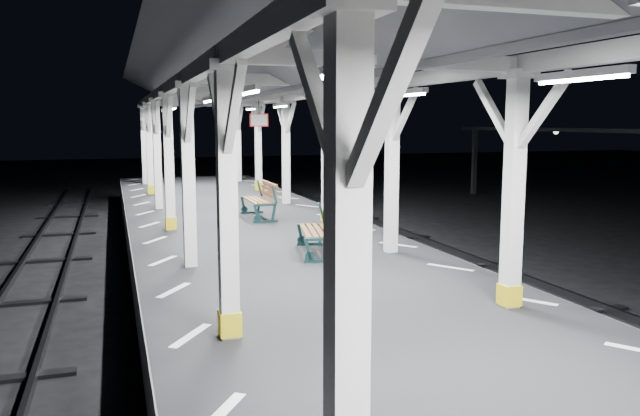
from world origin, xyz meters
TOP-DOWN VIEW (x-y plane):
  - hazard_stripes_left at (-2.45, 0.00)m, footprint 1.00×48.00m
  - canopy at (0.00, -0.02)m, footprint 5.40×49.00m
  - bench_mid at (0.60, 6.31)m, footprint 0.97×1.81m
  - bench_far at (0.56, 11.27)m, footprint 0.69×1.81m

SIDE VIEW (x-z plane):
  - hazard_stripes_left at x=-2.45m, z-range 1.00..1.01m
  - bench_mid at x=0.60m, z-range 1.03..1.96m
  - bench_far at x=0.56m, z-range 1.03..2.01m
  - canopy at x=0.00m, z-range 2.23..6.88m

